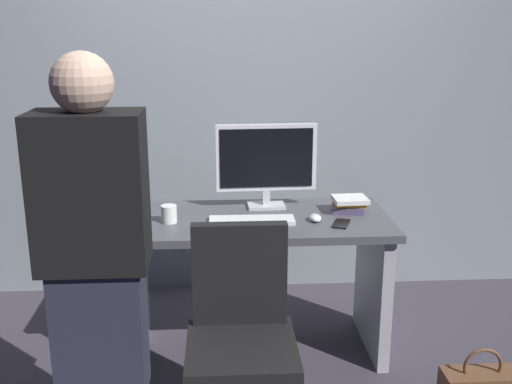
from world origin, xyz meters
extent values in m
plane|color=#3D3842|center=(0.00, 0.00, 0.00)|extent=(9.00, 9.00, 0.00)
cube|color=gray|center=(0.00, 0.88, 1.50)|extent=(6.40, 0.10, 3.00)
cube|color=#4C4C51|center=(0.00, 0.00, 0.74)|extent=(1.39, 0.66, 0.04)
cube|color=#B2B2B7|center=(-0.64, 0.00, 0.36)|extent=(0.06, 0.58, 0.72)
cube|color=#B2B2B7|center=(0.64, 0.00, 0.36)|extent=(0.06, 0.58, 0.72)
cube|color=black|center=(-0.10, -0.83, 0.46)|extent=(0.44, 0.44, 0.08)
cube|color=black|center=(-0.10, -0.64, 0.72)|extent=(0.40, 0.06, 0.44)
cube|color=#262838|center=(-0.65, -0.84, 0.42)|extent=(0.34, 0.20, 0.85)
cube|color=black|center=(-0.65, -0.84, 1.14)|extent=(0.40, 0.24, 0.58)
sphere|color=beige|center=(-0.65, -0.84, 1.53)|extent=(0.22, 0.22, 0.22)
cube|color=silver|center=(0.07, 0.18, 0.76)|extent=(0.21, 0.15, 0.02)
cube|color=silver|center=(0.07, 0.18, 0.81)|extent=(0.04, 0.03, 0.08)
cube|color=silver|center=(0.07, 0.18, 1.03)|extent=(0.54, 0.05, 0.36)
cube|color=black|center=(0.07, 0.16, 1.03)|extent=(0.50, 0.03, 0.32)
cube|color=white|center=(-0.02, -0.08, 0.77)|extent=(0.43, 0.13, 0.02)
ellipsoid|color=white|center=(0.30, -0.08, 0.77)|extent=(0.06, 0.10, 0.03)
cylinder|color=white|center=(-0.44, -0.05, 0.80)|extent=(0.08, 0.08, 0.09)
cube|color=#594C72|center=(0.50, 0.06, 0.77)|extent=(0.18, 0.16, 0.04)
cube|color=gold|center=(0.50, 0.06, 0.80)|extent=(0.17, 0.12, 0.02)
cube|color=white|center=(0.51, 0.06, 0.83)|extent=(0.18, 0.16, 0.02)
cube|color=black|center=(0.42, -0.14, 0.76)|extent=(0.12, 0.16, 0.01)
torus|color=brown|center=(0.95, -0.72, 0.29)|extent=(0.18, 0.02, 0.18)
camera|label=1|loc=(-0.18, -2.98, 1.73)|focal=42.58mm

